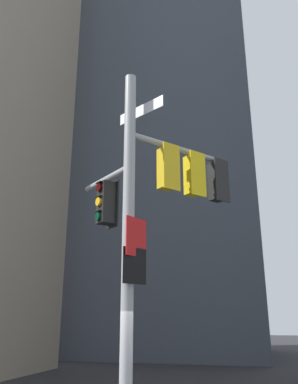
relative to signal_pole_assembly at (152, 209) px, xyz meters
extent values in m
cube|color=#4C5460|center=(-3.83, 21.06, 19.38)|extent=(12.73, 12.73, 48.24)
cylinder|color=#9EA0A3|center=(-0.35, -0.63, -0.82)|extent=(0.26, 0.26, 7.84)
cylinder|color=#9EA0A3|center=(0.60, 0.53, 1.61)|extent=(2.01, 2.41, 0.14)
cylinder|color=#9EA0A3|center=(-1.11, -0.03, 0.81)|extent=(1.61, 1.32, 0.14)
cube|color=gold|center=(0.47, 0.06, 1.01)|extent=(0.33, 0.39, 1.14)
cube|color=gold|center=(0.32, 0.18, 1.01)|extent=(0.48, 0.48, 1.00)
cylinder|color=#360605|center=(0.16, 0.31, 1.36)|extent=(0.17, 0.19, 0.20)
cube|color=black|center=(0.16, 0.31, 1.48)|extent=(0.19, 0.22, 0.02)
cylinder|color=yellow|center=(0.16, 0.31, 1.01)|extent=(0.17, 0.19, 0.20)
cube|color=black|center=(0.16, 0.31, 1.13)|extent=(0.19, 0.22, 0.02)
cylinder|color=#06311C|center=(0.16, 0.31, 0.66)|extent=(0.17, 0.19, 0.20)
cube|color=black|center=(0.16, 0.31, 0.78)|extent=(0.19, 0.22, 0.02)
cube|color=yellow|center=(0.99, 0.70, 1.01)|extent=(0.33, 0.39, 1.14)
cube|color=yellow|center=(0.84, 0.82, 1.01)|extent=(0.48, 0.48, 1.00)
cylinder|color=red|center=(0.69, 0.94, 1.36)|extent=(0.17, 0.19, 0.20)
cube|color=black|center=(0.68, 0.95, 1.48)|extent=(0.19, 0.22, 0.02)
cylinder|color=#3C2C06|center=(0.69, 0.94, 1.01)|extent=(0.17, 0.19, 0.20)
cube|color=black|center=(0.68, 0.95, 1.13)|extent=(0.19, 0.22, 0.02)
cylinder|color=#06311C|center=(0.69, 0.94, 0.66)|extent=(0.17, 0.19, 0.20)
cube|color=black|center=(0.68, 0.95, 0.78)|extent=(0.19, 0.22, 0.02)
cube|color=black|center=(1.51, 1.34, 1.01)|extent=(0.33, 0.39, 1.14)
cube|color=black|center=(1.36, 1.46, 1.01)|extent=(0.48, 0.48, 1.00)
cylinder|color=red|center=(1.21, 1.58, 1.36)|extent=(0.17, 0.19, 0.20)
cube|color=black|center=(1.20, 1.59, 1.48)|extent=(0.19, 0.22, 0.02)
cylinder|color=#3C2C06|center=(1.21, 1.58, 1.01)|extent=(0.17, 0.19, 0.20)
cube|color=black|center=(1.20, 1.59, 1.13)|extent=(0.19, 0.22, 0.02)
cylinder|color=#06311C|center=(1.21, 1.58, 0.66)|extent=(0.17, 0.19, 0.20)
cube|color=black|center=(1.20, 1.59, 0.78)|extent=(0.19, 0.22, 0.02)
cube|color=black|center=(-0.99, 0.12, 0.21)|extent=(0.39, 0.32, 1.14)
cube|color=black|center=(-1.11, -0.03, 0.21)|extent=(0.48, 0.48, 1.00)
cylinder|color=#360605|center=(-1.23, -0.18, 0.56)|extent=(0.19, 0.17, 0.20)
cube|color=black|center=(-1.24, -0.19, 0.68)|extent=(0.22, 0.19, 0.02)
cylinder|color=yellow|center=(-1.23, -0.18, 0.21)|extent=(0.19, 0.17, 0.20)
cube|color=black|center=(-1.24, -0.19, 0.33)|extent=(0.22, 0.19, 0.02)
cylinder|color=#06311C|center=(-1.23, -0.18, -0.14)|extent=(0.19, 0.17, 0.20)
cube|color=black|center=(-1.24, -0.19, -0.02)|extent=(0.22, 0.19, 0.02)
cube|color=white|center=(-0.18, -0.32, 2.35)|extent=(1.25, 0.67, 0.28)
cube|color=#19479E|center=(-0.18, -0.32, 2.35)|extent=(1.22, 0.65, 0.24)
cube|color=red|center=(-0.14, -0.72, -0.78)|extent=(0.25, 0.60, 0.80)
cube|color=white|center=(-0.14, -0.72, -0.78)|extent=(0.24, 0.56, 0.76)
cube|color=black|center=(-0.16, -0.75, -1.37)|extent=(0.33, 0.52, 0.72)
cube|color=white|center=(-0.16, -0.75, -1.37)|extent=(0.31, 0.48, 0.68)
camera|label=1|loc=(2.22, -8.40, -2.39)|focal=37.20mm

